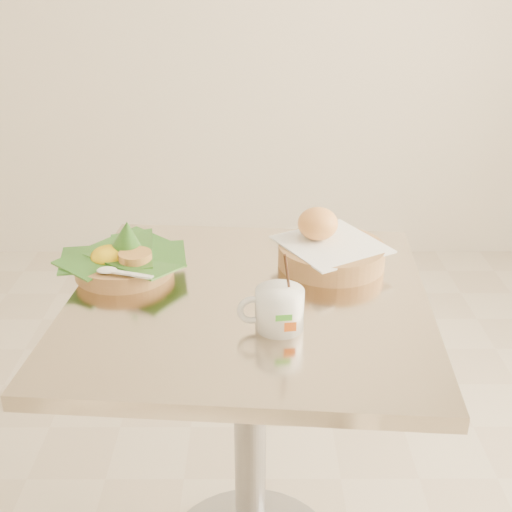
{
  "coord_description": "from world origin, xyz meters",
  "views": [
    {
      "loc": [
        0.2,
        -1.17,
        1.35
      ],
      "look_at": [
        0.21,
        -0.02,
        0.82
      ],
      "focal_mm": 45.0,
      "sensor_mm": 36.0,
      "label": 1
    }
  ],
  "objects_px": {
    "cafe_table": "(250,387)",
    "coffee_mug": "(278,308)",
    "bread_basket": "(329,249)",
    "rice_basket": "(123,258)"
  },
  "relations": [
    {
      "from": "cafe_table",
      "to": "coffee_mug",
      "type": "relative_size",
      "value": 5.0
    },
    {
      "from": "rice_basket",
      "to": "bread_basket",
      "type": "xyz_separation_m",
      "value": [
        0.44,
        0.05,
        0.0
      ]
    },
    {
      "from": "cafe_table",
      "to": "bread_basket",
      "type": "xyz_separation_m",
      "value": [
        0.17,
        0.15,
        0.26
      ]
    },
    {
      "from": "bread_basket",
      "to": "coffee_mug",
      "type": "bearing_deg",
      "value": -113.89
    },
    {
      "from": "rice_basket",
      "to": "coffee_mug",
      "type": "relative_size",
      "value": 1.71
    },
    {
      "from": "rice_basket",
      "to": "coffee_mug",
      "type": "xyz_separation_m",
      "value": [
        0.32,
        -0.22,
        0.01
      ]
    },
    {
      "from": "cafe_table",
      "to": "bread_basket",
      "type": "height_order",
      "value": "bread_basket"
    },
    {
      "from": "rice_basket",
      "to": "bread_basket",
      "type": "bearing_deg",
      "value": 5.9
    },
    {
      "from": "cafe_table",
      "to": "coffee_mug",
      "type": "distance_m",
      "value": 0.29
    },
    {
      "from": "rice_basket",
      "to": "coffee_mug",
      "type": "distance_m",
      "value": 0.39
    }
  ]
}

